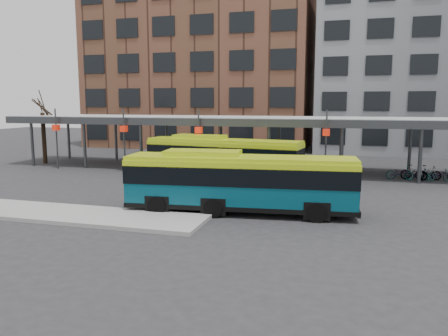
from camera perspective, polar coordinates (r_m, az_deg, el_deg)
ground at (r=22.10m, az=-4.11°, el=-5.27°), size 120.00×120.00×0.00m
boarding_island at (r=22.04m, az=-20.50°, el=-5.59°), size 14.00×3.00×0.18m
canopy at (r=33.88m, az=3.16°, el=6.23°), size 40.00×6.53×4.80m
tree at (r=41.04m, az=-22.48°, el=3.94°), size 1.64×1.64×5.60m
building_brick at (r=55.27m, az=-2.71°, el=14.49°), size 26.00×14.00×22.00m
building_grey at (r=53.10m, az=25.75°, el=12.83°), size 24.00×14.00×20.00m
bus_front at (r=20.85m, az=1.96°, el=-1.70°), size 11.05×3.39×3.00m
bus_rear at (r=30.28m, az=-0.18°, el=1.53°), size 11.14×3.74×3.01m
bike_rack at (r=32.90m, az=25.49°, el=-0.67°), size 5.92×1.18×1.05m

